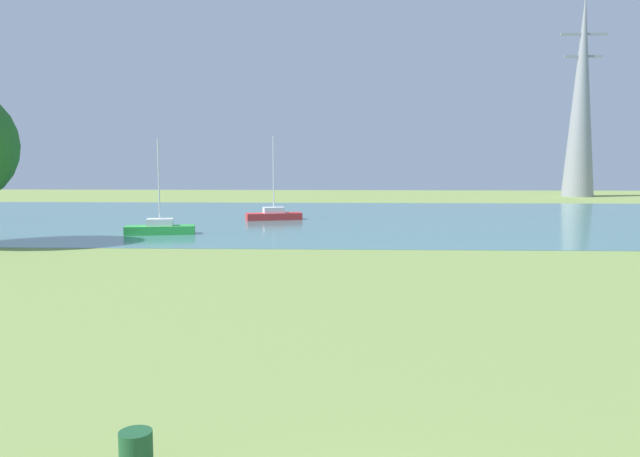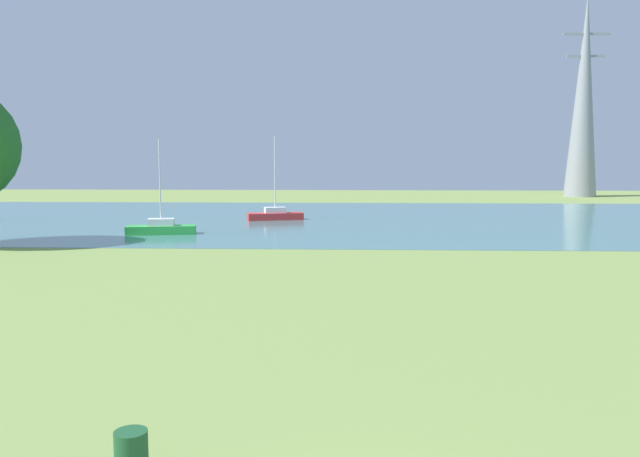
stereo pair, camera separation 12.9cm
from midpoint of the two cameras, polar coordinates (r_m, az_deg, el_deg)
The scene contains 6 objects.
ground_plane at distance 29.89m, azimuth 3.58°, elevation -4.06°, with size 160.00×160.00×0.00m, color #7F994C.
litter_bin at distance 11.80m, azimuth -16.32°, elevation -18.69°, with size 0.56×0.56×0.80m, color #1E512D.
water_surface at distance 57.66m, azimuth 2.94°, elevation 0.92°, with size 140.00×40.00×0.02m, color teal.
sailboat_red at distance 56.16m, azimuth -4.19°, elevation 1.23°, with size 5.03×2.76×7.27m.
sailboat_green at distance 46.70m, azimuth -14.08°, elevation 0.05°, with size 5.00×2.40×6.68m.
electricity_pylon at distance 98.44m, azimuth 22.14°, elevation 10.84°, with size 6.40×4.40×28.05m.
Camera 1 is at (-0.78, -7.41, 5.32)m, focal length 36.08 mm.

